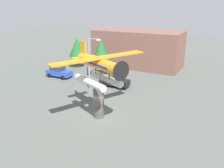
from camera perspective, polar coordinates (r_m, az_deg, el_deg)
name	(u,v)px	position (r m, az deg, el deg)	size (l,w,h in m)	color
ground_plane	(99,117)	(26.09, -3.08, -7.65)	(140.00, 140.00, 0.00)	#515651
display_pedestal	(99,101)	(25.33, -3.15, -3.91)	(1.10, 1.10, 3.69)	#4C4742
floatplane_monument	(99,68)	(24.09, -3.13, 3.73)	(7.14, 9.85, 4.00)	silver
car_near_blue	(59,72)	(40.08, -12.32, 2.80)	(4.20, 2.02, 1.76)	#2847B7
car_mid_black	(114,81)	(34.71, 0.53, 0.77)	(4.20, 2.02, 1.76)	black
streetlight_primary	(90,60)	(32.92, -5.06, 5.64)	(1.84, 0.28, 7.09)	gray
storefront_building	(138,49)	(45.95, 6.02, 8.25)	(15.96, 7.09, 6.61)	brown
tree_west	(77,47)	(44.98, -8.12, 8.50)	(3.09, 3.09, 5.47)	brown
tree_east	(101,51)	(38.97, -2.59, 7.62)	(3.26, 3.26, 5.92)	brown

